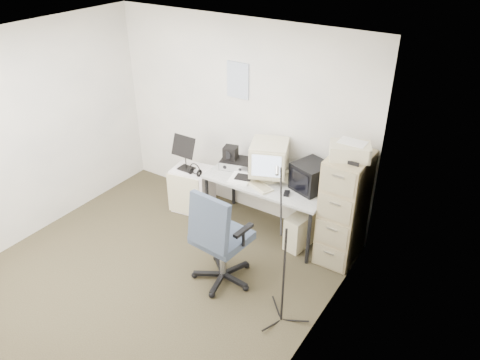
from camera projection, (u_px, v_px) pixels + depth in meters
The scene contains 23 objects.
floor at pixel (152, 277), 5.17m from camera, with size 3.60×3.60×0.01m, color #2C2518.
ceiling at pixel (124, 50), 3.92m from camera, with size 3.60×3.60×0.01m, color white.
wall_back at pixel (240, 119), 5.86m from camera, with size 3.60×0.02×2.50m, color white.
wall_left at pixel (24, 137), 5.39m from camera, with size 0.02×3.60×2.50m, color white.
wall_right at pixel (308, 240), 3.70m from camera, with size 0.02×3.60×2.50m, color white.
wall_calendar at pixel (238, 80), 5.61m from camera, with size 0.30×0.02×0.44m, color white.
filing_cabinet at pixel (344, 209), 5.18m from camera, with size 0.40×0.60×1.30m, color #9B8661.
printer at pixel (350, 151), 4.78m from camera, with size 0.41×0.28×0.16m, color beige.
desk at pixel (267, 206), 5.74m from camera, with size 1.50×0.70×0.73m, color silver.
crt_monitor at pixel (269, 161), 5.49m from camera, with size 0.42×0.44×0.46m, color beige.
crt_tv at pixel (311, 176), 5.32m from camera, with size 0.35×0.38×0.32m, color black.
desk_speaker at pixel (289, 177), 5.48m from camera, with size 0.08×0.08×0.14m, color beige.
keyboard at pixel (257, 184), 5.45m from camera, with size 0.44×0.16×0.02m, color beige.
mouse at pixel (287, 193), 5.27m from camera, with size 0.06×0.10×0.03m, color black.
radio_receiver at pixel (237, 163), 5.82m from camera, with size 0.38×0.27×0.11m, color black.
radio_speaker at pixel (231, 153), 5.77m from camera, with size 0.16×0.15×0.16m, color black.
papers at pixel (241, 178), 5.60m from camera, with size 0.24×0.33×0.02m, color white.
pc_tower at pixel (301, 230), 5.57m from camera, with size 0.20×0.46×0.43m, color beige.
office_chair at pixel (222, 236), 4.86m from camera, with size 0.67×0.67×1.16m, color #374458.
side_cart at pixel (193, 189), 6.22m from camera, with size 0.49×0.39×0.61m, color white.
music_stand at pixel (185, 152), 5.95m from camera, with size 0.33×0.17×0.48m, color black.
headphones at pixel (195, 171), 5.90m from camera, with size 0.17×0.17×0.03m, color black.
mic_stand at pixel (285, 263), 4.27m from camera, with size 0.02×0.02×1.43m, color black.
Camera 1 is at (2.96, -2.79, 3.50)m, focal length 35.00 mm.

